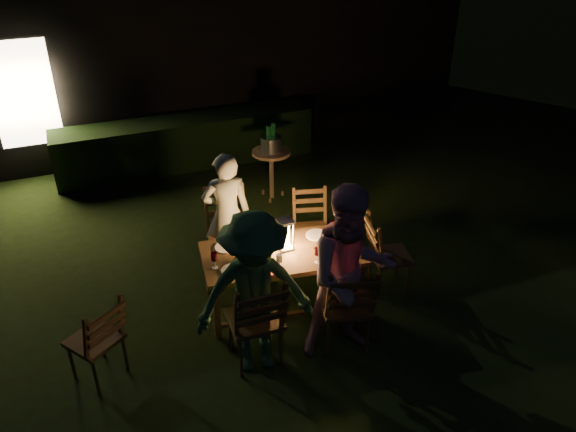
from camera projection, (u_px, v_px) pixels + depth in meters
name	position (u px, v px, depth m)	size (l,w,h in m)	color
garden_envelope	(177.00, 37.00, 10.78)	(40.00, 40.00, 3.20)	black
dining_table	(282.00, 257.00, 5.90)	(1.76, 1.05, 0.69)	#4E331A
chair_near_left	(256.00, 334.00, 5.30)	(0.50, 0.53, 1.08)	#4E331A
chair_near_right	(345.00, 319.00, 5.50)	(0.59, 0.61, 1.06)	#4E331A
chair_far_left	(230.00, 248.00, 6.60)	(0.55, 0.58, 1.08)	#4E331A
chair_far_right	(311.00, 240.00, 6.84)	(0.52, 0.54, 0.94)	#4E331A
chair_end	(388.00, 267.00, 6.33)	(0.55, 0.52, 0.96)	#4E331A
chair_spare	(99.00, 352.00, 5.15)	(0.60, 0.61, 0.95)	#4E331A
person_house_side	(227.00, 214.00, 6.43)	(0.55, 0.36, 1.51)	beige
person_opp_right	(350.00, 274.00, 5.17)	(0.87, 0.68, 1.79)	#AD778F
person_opp_left	(255.00, 295.00, 5.01)	(1.07, 0.62, 1.66)	#2F5F36
lantern	(285.00, 236.00, 5.84)	(0.16, 0.16, 0.35)	white
plate_far_left	(227.00, 247.00, 5.93)	(0.25, 0.25, 0.01)	white
plate_near_left	(233.00, 270.00, 5.56)	(0.25, 0.25, 0.01)	white
plate_far_right	(317.00, 235.00, 6.15)	(0.25, 0.25, 0.01)	white
plate_near_right	(329.00, 257.00, 5.78)	(0.25, 0.25, 0.01)	white
wineglass_a	(248.00, 235.00, 6.00)	(0.06, 0.06, 0.18)	#59070F
wineglass_b	(214.00, 261.00, 5.57)	(0.06, 0.06, 0.18)	#59070F
wineglass_c	(317.00, 255.00, 5.65)	(0.06, 0.06, 0.18)	#59070F
wineglass_d	(333.00, 228.00, 6.11)	(0.06, 0.06, 0.18)	#59070F
wineglass_e	(279.00, 262.00, 5.55)	(0.06, 0.06, 0.18)	silver
bottle_table	(258.00, 244.00, 5.75)	(0.07, 0.07, 0.28)	#0F471E
napkin_left	(275.00, 270.00, 5.56)	(0.18, 0.14, 0.01)	red
napkin_right	(341.00, 260.00, 5.73)	(0.18, 0.14, 0.01)	red
phone	(228.00, 276.00, 5.48)	(0.14, 0.07, 0.01)	black
side_table	(271.00, 157.00, 8.09)	(0.56, 0.56, 0.75)	#8A6545
ice_bucket	(271.00, 144.00, 8.00)	(0.30, 0.30, 0.22)	#A5A8AD
bottle_bucket_a	(269.00, 142.00, 7.92)	(0.07, 0.07, 0.32)	#0F471E
bottle_bucket_b	(273.00, 139.00, 8.02)	(0.07, 0.07, 0.32)	#0F471E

